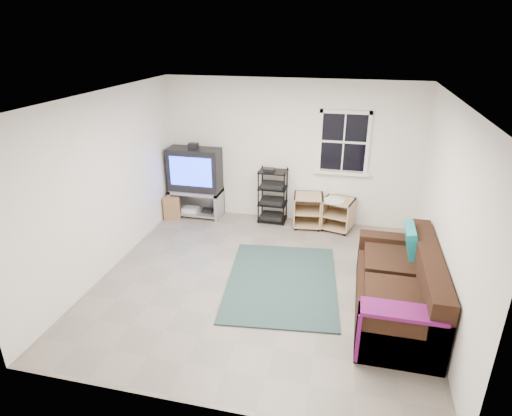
% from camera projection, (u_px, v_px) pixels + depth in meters
% --- Properties ---
extents(room, '(4.60, 4.62, 4.60)m').
position_uv_depth(room, '(343.00, 146.00, 7.44)').
color(room, gray).
rests_on(room, ground).
extents(tv_unit, '(0.98, 0.49, 1.43)m').
position_uv_depth(tv_unit, '(195.00, 177.00, 8.06)').
color(tv_unit, gray).
rests_on(tv_unit, ground).
extents(av_rack, '(0.51, 0.37, 1.03)m').
position_uv_depth(av_rack, '(273.00, 199.00, 7.93)').
color(av_rack, black).
rests_on(av_rack, ground).
extents(side_table_left, '(0.57, 0.57, 0.60)m').
position_uv_depth(side_table_left, '(308.00, 209.00, 7.82)').
color(side_table_left, tan).
rests_on(side_table_left, ground).
extents(side_table_right, '(0.63, 0.63, 0.59)m').
position_uv_depth(side_table_right, '(338.00, 211.00, 7.68)').
color(side_table_right, tan).
rests_on(side_table_right, ground).
extents(sofa, '(0.94, 2.12, 0.97)m').
position_uv_depth(sofa, '(399.00, 290.00, 5.35)').
color(sofa, black).
rests_on(sofa, ground).
extents(shag_rug, '(1.77, 2.28, 0.03)m').
position_uv_depth(shag_rug, '(282.00, 282.00, 6.13)').
color(shag_rug, '#312215').
rests_on(shag_rug, ground).
extents(paper_bag, '(0.36, 0.30, 0.44)m').
position_uv_depth(paper_bag, '(172.00, 208.00, 8.13)').
color(paper_bag, olive).
rests_on(paper_bag, ground).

